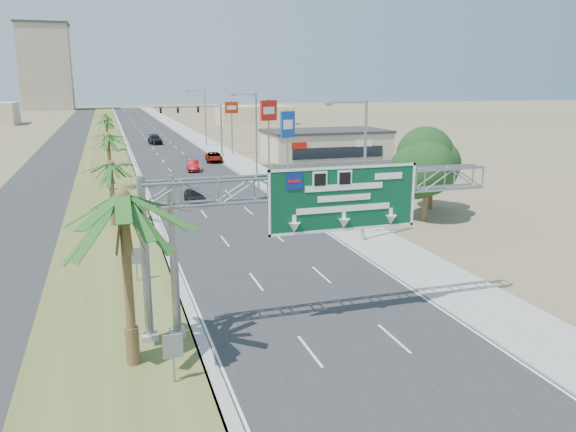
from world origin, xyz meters
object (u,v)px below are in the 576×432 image
at_px(car_left_lane, 195,196).
at_px(car_far, 155,140).
at_px(pole_sign_blue, 288,128).
at_px(signal_mast, 208,126).
at_px(sign_gantry, 308,198).
at_px(palm_near, 122,198).
at_px(car_right_lane, 214,157).
at_px(pole_sign_red_near, 269,115).
at_px(pole_sign_red_far, 232,112).
at_px(car_mid_lane, 193,166).
at_px(store_building, 326,145).

height_order(car_left_lane, car_far, car_far).
bearing_deg(pole_sign_blue, signal_mast, 102.28).
xyz_separation_m(sign_gantry, palm_near, (-8.14, -1.93, 0.87)).
relative_size(car_right_lane, pole_sign_red_near, 0.53).
bearing_deg(pole_sign_red_far, sign_gantry, -99.21).
xyz_separation_m(signal_mast, car_left_lane, (-7.17, -32.92, -4.16)).
height_order(signal_mast, car_mid_lane, signal_mast).
bearing_deg(car_right_lane, car_far, 108.74).
bearing_deg(sign_gantry, store_building, 67.64).
height_order(car_left_lane, pole_sign_red_far, pole_sign_red_far).
bearing_deg(car_mid_lane, store_building, 23.04).
relative_size(store_building, car_mid_lane, 4.25).
height_order(palm_near, car_mid_lane, palm_near).
height_order(car_mid_lane, pole_sign_red_near, pole_sign_red_near).
bearing_deg(car_far, signal_mast, -76.61).
height_order(store_building, pole_sign_blue, pole_sign_blue).
distance_m(store_building, pole_sign_red_near, 19.98).
bearing_deg(signal_mast, palm_near, -102.66).
xyz_separation_m(palm_near, car_far, (8.16, 86.61, -6.11)).
xyz_separation_m(signal_mast, car_far, (-6.21, 22.64, -4.03)).
distance_m(car_right_lane, car_far, 28.42).
distance_m(palm_near, car_left_lane, 32.48).
relative_size(palm_near, pole_sign_blue, 1.02).
relative_size(signal_mast, car_right_lane, 2.08).
height_order(sign_gantry, car_left_lane, sign_gantry).
height_order(signal_mast, pole_sign_red_far, pole_sign_red_far).
bearing_deg(car_right_lane, pole_sign_red_far, 67.43).
bearing_deg(pole_sign_red_near, store_building, 47.49).
bearing_deg(car_left_lane, pole_sign_red_near, 46.37).
bearing_deg(store_building, car_far, 128.84).
distance_m(car_left_lane, car_mid_lane, 20.23).
bearing_deg(sign_gantry, pole_sign_red_near, 76.49).
xyz_separation_m(pole_sign_red_near, pole_sign_blue, (1.30, -3.39, -1.24)).
relative_size(signal_mast, car_left_lane, 2.53).
bearing_deg(signal_mast, store_building, -19.54).
bearing_deg(car_right_lane, store_building, 3.69).
xyz_separation_m(store_building, car_mid_lane, (-21.22, -6.91, -1.30)).
relative_size(store_building, pole_sign_red_near, 1.92).
relative_size(store_building, car_right_lane, 3.64).
bearing_deg(sign_gantry, car_mid_lane, 87.85).
bearing_deg(car_far, store_building, -53.11).
height_order(car_far, pole_sign_blue, pole_sign_blue).
relative_size(pole_sign_red_near, pole_sign_blue, 1.14).
bearing_deg(car_mid_lane, car_far, 97.94).
bearing_deg(car_right_lane, signal_mast, 94.38).
distance_m(palm_near, car_far, 87.21).
relative_size(car_right_lane, pole_sign_blue, 0.60).
bearing_deg(pole_sign_red_far, car_right_lane, -119.09).
bearing_deg(signal_mast, car_far, 105.35).
height_order(signal_mast, car_far, signal_mast).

